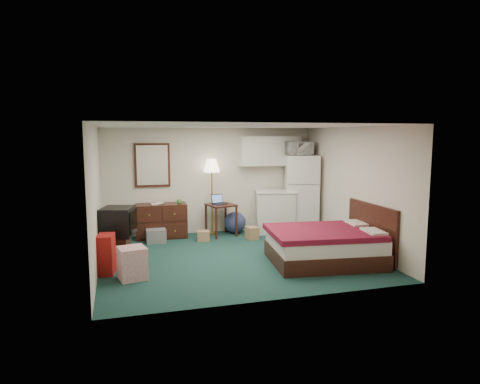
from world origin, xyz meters
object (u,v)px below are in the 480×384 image
object	(u,v)px
dresser	(161,221)
kitchen_counter	(275,212)
floor_lamp	(212,197)
bed	(324,246)
fridge	(301,194)
desk	(221,220)
tv_stand	(116,249)
suitcase	(106,254)

from	to	relation	value
dresser	kitchen_counter	bearing A→B (deg)	-2.23
floor_lamp	bed	size ratio (longest dim) A/B	0.92
floor_lamp	fridge	bearing A→B (deg)	-9.75
dresser	fridge	world-z (taller)	fridge
kitchen_counter	fridge	world-z (taller)	fridge
dresser	desk	xyz separation A→B (m)	(1.36, -0.17, -0.02)
dresser	fridge	xyz separation A→B (m)	(3.33, -0.30, 0.54)
desk	tv_stand	bearing A→B (deg)	-162.12
kitchen_counter	fridge	xyz separation A→B (m)	(0.64, -0.09, 0.44)
bed	tv_stand	distance (m)	3.85
dresser	kitchen_counter	size ratio (longest dim) A/B	1.17
suitcase	bed	bearing A→B (deg)	2.34
dresser	floor_lamp	bearing A→B (deg)	5.40
dresser	floor_lamp	world-z (taller)	floor_lamp
desk	suitcase	world-z (taller)	desk
dresser	floor_lamp	distance (m)	1.30
floor_lamp	bed	distance (m)	3.27
bed	suitcase	xyz separation A→B (m)	(-3.83, 0.44, 0.03)
suitcase	fridge	bearing A→B (deg)	33.48
bed	tv_stand	bearing A→B (deg)	169.76
desk	tv_stand	world-z (taller)	desk
desk	floor_lamp	bearing A→B (deg)	109.20
dresser	bed	distance (m)	3.87
desk	dresser	bearing A→B (deg)	158.50
desk	fridge	distance (m)	2.05
bed	kitchen_counter	bearing A→B (deg)	96.52
fridge	tv_stand	bearing A→B (deg)	-144.79
bed	suitcase	bearing A→B (deg)	-179.82
fridge	floor_lamp	bearing A→B (deg)	-172.00
fridge	bed	bearing A→B (deg)	-86.88
floor_lamp	kitchen_counter	size ratio (longest dim) A/B	1.81
desk	tv_stand	size ratio (longest dim) A/B	1.40
floor_lamp	bed	world-z (taller)	floor_lamp
floor_lamp	kitchen_counter	world-z (taller)	floor_lamp
kitchen_counter	bed	bearing A→B (deg)	-75.96
kitchen_counter	tv_stand	world-z (taller)	kitchen_counter
floor_lamp	tv_stand	bearing A→B (deg)	-141.89
desk	kitchen_counter	size ratio (longest dim) A/B	0.76
kitchen_counter	fridge	distance (m)	0.78
kitchen_counter	bed	xyz separation A→B (m)	(-0.01, -2.59, -0.18)
fridge	tv_stand	world-z (taller)	fridge
bed	suitcase	world-z (taller)	suitcase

